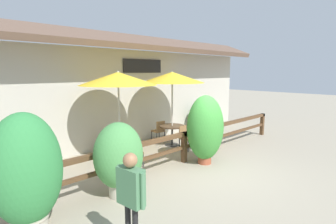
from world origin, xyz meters
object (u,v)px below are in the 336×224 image
at_px(patio_umbrella_middle, 172,77).
at_px(potted_plant_entrance_palm, 26,172).
at_px(chair_near_wallside, 107,141).
at_px(chair_middle_wallside, 159,130).
at_px(pedestrian, 131,190).
at_px(chair_near_streetside, 133,150).
at_px(patio_umbrella_near, 118,79).
at_px(potted_plant_small_flowering, 196,118).
at_px(dining_table_near, 120,141).
at_px(potted_plant_broad_leaf, 205,128).
at_px(chair_middle_streetside, 185,137).
at_px(potted_plant_tall_tropical, 119,157).
at_px(dining_table_middle, 172,129).

xyz_separation_m(patio_umbrella_middle, potted_plant_entrance_palm, (-5.66, -2.16, -1.46)).
distance_m(chair_near_wallside, chair_middle_wallside, 2.39).
height_order(potted_plant_entrance_palm, pedestrian, potted_plant_entrance_palm).
relative_size(chair_near_streetside, potted_plant_entrance_palm, 0.40).
bearing_deg(patio_umbrella_near, chair_near_streetside, -90.64).
height_order(chair_near_streetside, potted_plant_small_flowering, potted_plant_small_flowering).
distance_m(dining_table_near, potted_plant_entrance_palm, 3.96).
distance_m(potted_plant_entrance_palm, pedestrian, 1.93).
distance_m(patio_umbrella_near, potted_plant_small_flowering, 5.31).
xyz_separation_m(chair_near_wallside, potted_plant_broad_leaf, (1.72, -2.78, 0.62)).
bearing_deg(pedestrian, potted_plant_small_flowering, -63.30).
xyz_separation_m(dining_table_near, potted_plant_small_flowering, (4.84, 0.93, 0.01)).
bearing_deg(chair_near_wallside, chair_middle_streetside, 160.01).
distance_m(chair_middle_wallside, potted_plant_entrance_palm, 6.37).
relative_size(dining_table_near, potted_plant_tall_tropical, 0.56).
xyz_separation_m(chair_middle_streetside, potted_plant_small_flowering, (2.53, 1.63, 0.14)).
xyz_separation_m(chair_middle_wallside, potted_plant_broad_leaf, (-0.67, -2.83, 0.62)).
xyz_separation_m(potted_plant_entrance_palm, potted_plant_broad_leaf, (4.97, 0.06, -0.01)).
height_order(chair_middle_streetside, potted_plant_tall_tropical, potted_plant_tall_tropical).
distance_m(chair_near_wallside, chair_middle_streetside, 2.75).
distance_m(dining_table_near, pedestrian, 4.48).
height_order(dining_table_near, chair_near_streetside, chair_near_streetside).
bearing_deg(dining_table_middle, pedestrian, -140.86).
xyz_separation_m(dining_table_near, chair_near_wallside, (-0.04, 0.71, -0.14)).
distance_m(chair_middle_streetside, pedestrian, 5.63).
distance_m(potted_plant_tall_tropical, potted_plant_entrance_palm, 1.91).
xyz_separation_m(chair_middle_streetside, potted_plant_broad_leaf, (-0.64, -1.37, 0.62)).
xyz_separation_m(patio_umbrella_near, potted_plant_tall_tropical, (-1.40, -2.05, -1.66)).
xyz_separation_m(chair_near_streetside, dining_table_middle, (2.37, 0.74, 0.14)).
height_order(patio_umbrella_near, dining_table_middle, patio_umbrella_near).
bearing_deg(chair_middle_wallside, dining_table_near, 25.09).
xyz_separation_m(patio_umbrella_near, potted_plant_broad_leaf, (1.68, -2.07, -1.48)).
bearing_deg(dining_table_near, patio_umbrella_middle, 0.74).
bearing_deg(dining_table_near, chair_middle_streetside, -16.75).
distance_m(patio_umbrella_near, pedestrian, 4.72).
distance_m(dining_table_near, potted_plant_small_flowering, 4.93).
bearing_deg(potted_plant_broad_leaf, pedestrian, -156.70).
bearing_deg(dining_table_near, potted_plant_entrance_palm, -147.13).
distance_m(dining_table_near, patio_umbrella_middle, 3.07).
height_order(chair_near_wallside, chair_middle_streetside, same).
distance_m(patio_umbrella_middle, potted_plant_broad_leaf, 2.66).
distance_m(potted_plant_broad_leaf, potted_plant_small_flowering, 4.39).
bearing_deg(pedestrian, patio_umbrella_middle, -57.55).
bearing_deg(chair_near_streetside, chair_middle_streetside, 12.45).
xyz_separation_m(dining_table_middle, chair_middle_streetside, (-0.05, -0.73, -0.14)).
relative_size(dining_table_near, chair_near_wallside, 1.11).
xyz_separation_m(patio_umbrella_near, dining_table_near, (0.00, -0.00, -1.96)).
bearing_deg(patio_umbrella_near, potted_plant_tall_tropical, -124.33).
bearing_deg(patio_umbrella_middle, potted_plant_tall_tropical, -151.05).
bearing_deg(dining_table_middle, patio_umbrella_near, -179.26).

